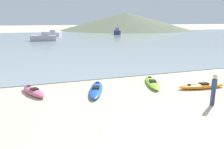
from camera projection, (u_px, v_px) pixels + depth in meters
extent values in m
plane|color=beige|center=(185.00, 139.00, 8.04)|extent=(400.00, 400.00, 0.00)
cube|color=gray|center=(59.00, 40.00, 48.46)|extent=(160.00, 70.00, 0.06)
cone|color=#5B664C|center=(125.00, 21.00, 99.32)|extent=(59.14, 59.14, 7.85)
ellipsoid|color=orange|center=(202.00, 86.00, 14.02)|extent=(3.29, 1.06, 0.30)
cube|color=black|center=(204.00, 83.00, 14.01)|extent=(0.62, 0.44, 0.05)
cylinder|color=black|center=(189.00, 84.00, 13.80)|extent=(0.24, 0.24, 0.02)
ellipsoid|color=#8CCC2D|center=(152.00, 83.00, 14.84)|extent=(1.79, 3.41, 0.29)
cube|color=black|center=(153.00, 81.00, 14.64)|extent=(0.59, 0.70, 0.05)
cylinder|color=black|center=(150.00, 77.00, 15.70)|extent=(0.27, 0.27, 0.02)
ellipsoid|color=blue|center=(96.00, 89.00, 13.36)|extent=(1.84, 3.50, 0.32)
cube|color=black|center=(96.00, 87.00, 13.14)|extent=(0.59, 0.72, 0.05)
cylinder|color=black|center=(97.00, 82.00, 14.23)|extent=(0.26, 0.26, 0.02)
ellipsoid|color=#E5668C|center=(34.00, 91.00, 12.92)|extent=(1.68, 2.72, 0.34)
cube|color=black|center=(34.00, 89.00, 12.78)|extent=(0.53, 0.59, 0.05)
cylinder|color=black|center=(29.00, 86.00, 13.40)|extent=(0.24, 0.24, 0.02)
cylinder|color=#384260|center=(212.00, 98.00, 11.13)|extent=(0.12, 0.12, 0.83)
cylinder|color=#384260|center=(214.00, 98.00, 11.18)|extent=(0.12, 0.12, 0.83)
cube|color=navy|center=(214.00, 84.00, 10.98)|extent=(0.29, 0.29, 0.59)
cylinder|color=navy|center=(212.00, 84.00, 10.94)|extent=(0.09, 0.09, 0.56)
cylinder|color=navy|center=(216.00, 84.00, 11.02)|extent=(0.09, 0.09, 0.56)
sphere|color=tan|center=(215.00, 77.00, 10.89)|extent=(0.22, 0.22, 0.22)
cube|color=navy|center=(117.00, 32.00, 67.67)|extent=(3.20, 4.45, 1.22)
cube|color=#8C99A8|center=(117.00, 29.00, 67.81)|extent=(1.53, 1.53, 0.85)
cube|color=#B2B2B7|center=(43.00, 38.00, 45.95)|extent=(5.32, 2.21, 1.12)
cube|color=silver|center=(46.00, 34.00, 45.85)|extent=(1.64, 1.21, 0.79)
cube|color=white|center=(52.00, 34.00, 61.75)|extent=(5.53, 4.62, 0.94)
cube|color=silver|center=(53.00, 31.00, 61.40)|extent=(1.95, 1.79, 0.66)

